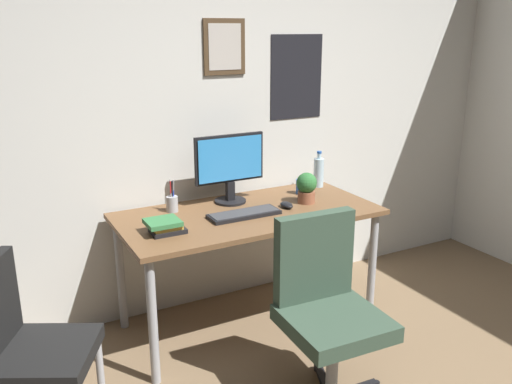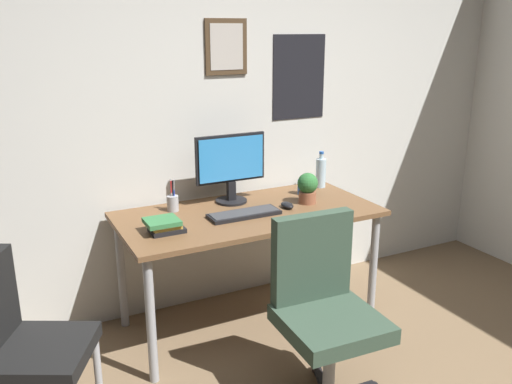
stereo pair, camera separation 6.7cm
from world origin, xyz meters
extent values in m
cube|color=silver|center=(0.00, 2.15, 1.30)|extent=(4.40, 0.08, 2.60)
cube|color=#4C3823|center=(-0.10, 2.11, 1.70)|extent=(0.28, 0.02, 0.34)
cube|color=beige|center=(-0.10, 2.09, 1.70)|extent=(0.22, 0.00, 0.28)
cube|color=black|center=(0.43, 2.11, 1.49)|extent=(0.40, 0.01, 0.56)
cube|color=brown|center=(-0.15, 1.69, 0.73)|extent=(1.56, 0.76, 0.03)
cylinder|color=#9EA0A5|center=(-0.87, 1.37, 0.36)|extent=(0.05, 0.05, 0.72)
cylinder|color=#9EA0A5|center=(0.57, 1.37, 0.36)|extent=(0.05, 0.05, 0.72)
cylinder|color=#9EA0A5|center=(-0.87, 2.01, 0.36)|extent=(0.05, 0.05, 0.72)
cylinder|color=#9EA0A5|center=(0.57, 2.01, 0.36)|extent=(0.05, 0.05, 0.72)
cube|color=#334738|center=(-0.16, 0.79, 0.46)|extent=(0.48, 0.48, 0.08)
cube|color=#334738|center=(-0.15, 0.99, 0.72)|extent=(0.42, 0.09, 0.45)
cylinder|color=#9EA0A5|center=(-0.16, 0.79, 0.21)|extent=(0.06, 0.06, 0.42)
cube|color=black|center=(-0.11, 0.92, 0.04)|extent=(0.14, 0.28, 0.03)
cylinder|color=black|center=(-0.06, 1.05, 0.02)|extent=(0.04, 0.04, 0.04)
cube|color=black|center=(-1.42, 1.19, 0.44)|extent=(0.57, 0.57, 0.07)
cylinder|color=#9EA0A5|center=(-1.18, 1.27, 0.20)|extent=(0.05, 0.05, 0.41)
cylinder|color=#9EA0A5|center=(-1.50, 1.44, 0.20)|extent=(0.05, 0.05, 0.41)
cylinder|color=black|center=(-0.17, 1.91, 0.76)|extent=(0.20, 0.20, 0.01)
cube|color=black|center=(-0.17, 1.91, 0.82)|extent=(0.05, 0.04, 0.12)
cube|color=black|center=(-0.17, 1.92, 1.03)|extent=(0.46, 0.02, 0.30)
cube|color=#338CD8|center=(-0.17, 1.90, 1.03)|extent=(0.43, 0.00, 0.27)
cube|color=black|center=(-0.21, 1.63, 0.76)|extent=(0.43, 0.15, 0.02)
cube|color=#38383A|center=(-0.21, 1.63, 0.77)|extent=(0.41, 0.13, 0.00)
ellipsoid|color=black|center=(0.09, 1.64, 0.77)|extent=(0.06, 0.11, 0.04)
cylinder|color=silver|center=(0.53, 1.94, 0.85)|extent=(0.07, 0.07, 0.20)
cylinder|color=silver|center=(0.53, 1.94, 0.97)|extent=(0.03, 0.03, 0.04)
cylinder|color=#2659B2|center=(0.53, 1.94, 0.99)|extent=(0.03, 0.03, 0.01)
cylinder|color=#2659B2|center=(0.33, 1.85, 0.80)|extent=(0.07, 0.07, 0.10)
torus|color=#2659B2|center=(0.37, 1.85, 0.80)|extent=(0.05, 0.01, 0.05)
cylinder|color=brown|center=(0.25, 1.67, 0.79)|extent=(0.11, 0.11, 0.07)
sphere|color=#2D6B33|center=(0.25, 1.67, 0.88)|extent=(0.13, 0.13, 0.13)
ellipsoid|color=#287A38|center=(0.22, 1.70, 0.88)|extent=(0.07, 0.08, 0.02)
ellipsoid|color=#287A38|center=(0.28, 1.70, 0.90)|extent=(0.07, 0.08, 0.02)
ellipsoid|color=#287A38|center=(0.23, 1.64, 0.89)|extent=(0.08, 0.07, 0.02)
cylinder|color=#9EA0A5|center=(-0.56, 1.91, 0.80)|extent=(0.07, 0.07, 0.09)
cylinder|color=#263FBF|center=(-0.55, 1.91, 0.87)|extent=(0.01, 0.01, 0.13)
cylinder|color=red|center=(-0.56, 1.91, 0.87)|extent=(0.01, 0.01, 0.13)
cylinder|color=black|center=(-0.56, 1.91, 0.87)|extent=(0.01, 0.01, 0.13)
cylinder|color=#9EA0A5|center=(-0.55, 1.91, 0.88)|extent=(0.01, 0.03, 0.14)
cylinder|color=#9EA0A5|center=(-0.56, 1.91, 0.88)|extent=(0.01, 0.02, 0.14)
cube|color=black|center=(-0.70, 1.58, 0.76)|extent=(0.18, 0.13, 0.02)
cube|color=gold|center=(-0.71, 1.59, 0.79)|extent=(0.16, 0.13, 0.02)
cube|color=#33723F|center=(-0.72, 1.59, 0.81)|extent=(0.18, 0.17, 0.03)
camera|label=1|loc=(-1.57, -1.06, 1.81)|focal=37.97mm
camera|label=2|loc=(-1.51, -1.09, 1.81)|focal=37.97mm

